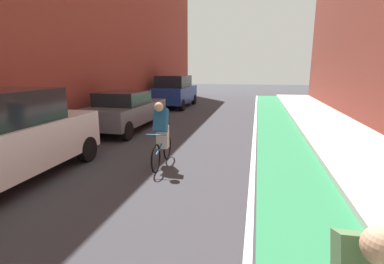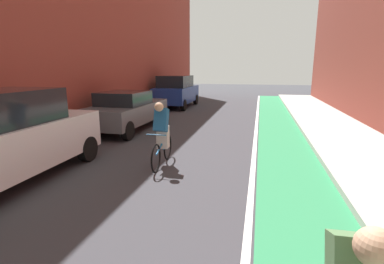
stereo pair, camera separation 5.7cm
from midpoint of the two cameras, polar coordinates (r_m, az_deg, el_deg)
name	(u,v)px [view 2 (the right image)]	position (r m, az deg, el deg)	size (l,w,h in m)	color
ground_plane	(172,157)	(8.07, -3.80, -5.00)	(77.67, 77.67, 0.00)	#38383D
bike_lane_paint	(284,146)	(9.70, 17.76, -2.58)	(1.60, 35.31, 0.00)	#2D8451
lane_divider_stripe	(255,144)	(9.67, 12.44, -2.33)	(0.12, 35.31, 0.00)	white
sidewalk_right	(358,148)	(10.10, 29.98, -2.69)	(2.69, 35.31, 0.14)	#A8A59E
parked_sedan_gray	(127,110)	(11.90, -12.59, 4.25)	(1.93, 4.59, 1.53)	#595B60
parked_suv_blue	(176,91)	(18.55, -3.00, 8.05)	(2.00, 4.31, 1.98)	navy
cyclist_trailing	(162,134)	(7.24, -5.72, -0.41)	(0.48, 1.74, 1.63)	black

